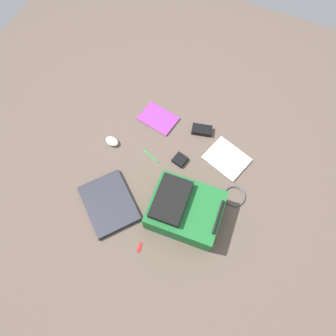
% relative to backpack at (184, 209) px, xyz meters
% --- Properties ---
extents(ground_plane, '(3.43, 3.43, 0.00)m').
position_rel_backpack_xyz_m(ground_plane, '(-0.18, -0.22, -0.09)').
color(ground_plane, brown).
extents(backpack, '(0.36, 0.43, 0.21)m').
position_rel_backpack_xyz_m(backpack, '(0.00, 0.00, 0.00)').
color(backpack, '#1E662D').
rests_on(backpack, ground_plane).
extents(laptop, '(0.43, 0.45, 0.03)m').
position_rel_backpack_xyz_m(laptop, '(0.14, -0.43, -0.07)').
color(laptop, '#24242C').
rests_on(laptop, ground_plane).
extents(book_blue, '(0.21, 0.27, 0.01)m').
position_rel_backpack_xyz_m(book_blue, '(-0.53, -0.43, -0.08)').
color(book_blue, silver).
rests_on(book_blue, ground_plane).
extents(book_manual, '(0.27, 0.31, 0.01)m').
position_rel_backpack_xyz_m(book_manual, '(-0.45, 0.10, -0.08)').
color(book_manual, silver).
rests_on(book_manual, ground_plane).
extents(computer_mouse, '(0.07, 0.10, 0.04)m').
position_rel_backpack_xyz_m(computer_mouse, '(-0.24, -0.62, -0.07)').
color(computer_mouse, silver).
rests_on(computer_mouse, ground_plane).
extents(cable_coil, '(0.14, 0.14, 0.01)m').
position_rel_backpack_xyz_m(cable_coil, '(-0.23, 0.23, -0.08)').
color(cable_coil, '#4C4C51').
rests_on(cable_coil, ground_plane).
extents(power_brick, '(0.10, 0.15, 0.04)m').
position_rel_backpack_xyz_m(power_brick, '(-0.57, -0.13, -0.07)').
color(power_brick, black).
rests_on(power_brick, ground_plane).
extents(pen_black, '(0.05, 0.13, 0.01)m').
position_rel_backpack_xyz_m(pen_black, '(-0.26, -0.35, -0.08)').
color(pen_black, '#198C33').
rests_on(pen_black, ground_plane).
extents(earbud_pouch, '(0.09, 0.09, 0.03)m').
position_rel_backpack_xyz_m(earbud_pouch, '(-0.31, -0.17, -0.08)').
color(earbud_pouch, black).
rests_on(earbud_pouch, ground_plane).
extents(usb_stick, '(0.06, 0.03, 0.01)m').
position_rel_backpack_xyz_m(usb_stick, '(0.29, -0.14, -0.09)').
color(usb_stick, '#B21919').
rests_on(usb_stick, ground_plane).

